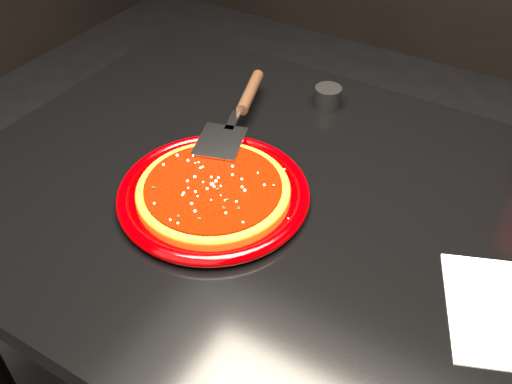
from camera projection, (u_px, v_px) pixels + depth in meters
table at (305, 350)px, 1.13m from camera, size 1.20×0.80×0.75m
plate at (214, 194)px, 0.90m from camera, size 0.38×0.38×0.02m
pizza_crust at (213, 192)px, 0.89m from camera, size 0.31×0.31×0.01m
pizza_crust_rim at (213, 189)px, 0.89m from camera, size 0.31×0.31×0.02m
pizza_sauce at (213, 187)px, 0.89m from camera, size 0.27×0.27×0.01m
parmesan_dusting at (213, 184)px, 0.88m from camera, size 0.21×0.21×0.01m
basil_flecks at (213, 185)px, 0.88m from camera, size 0.19×0.19×0.00m
pizza_server at (238, 113)px, 1.02m from camera, size 0.18×0.33×0.02m
ramekin at (328, 97)px, 1.10m from camera, size 0.06×0.06×0.04m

